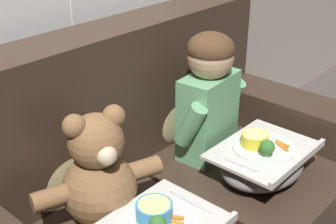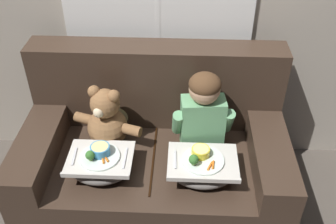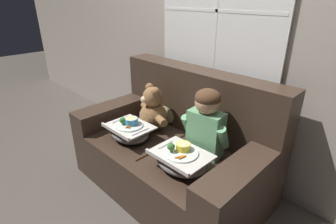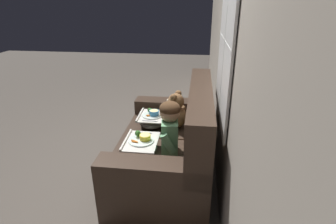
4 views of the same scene
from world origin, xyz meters
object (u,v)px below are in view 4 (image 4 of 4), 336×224
object	(u,v)px
couch	(172,146)
teddy_bear	(175,112)
lap_tray_child	(141,146)
throw_pillow_behind_teddy	(193,115)
child_figure	(170,127)
lap_tray_teddy	(152,120)
throw_pillow_behind_child	(191,141)

from	to	relation	value
couch	teddy_bear	distance (m)	0.40
couch	lap_tray_child	size ratio (longest dim) A/B	4.04
throw_pillow_behind_teddy	lap_tray_child	world-z (taller)	throw_pillow_behind_teddy
couch	child_figure	distance (m)	0.48
teddy_bear	lap_tray_teddy	bearing A→B (deg)	-89.69
lap_tray_child	lap_tray_teddy	xyz separation A→B (m)	(-0.59, -0.00, 0.00)
couch	lap_tray_teddy	size ratio (longest dim) A/B	4.29
lap_tray_child	lap_tray_teddy	distance (m)	0.59
couch	teddy_bear	world-z (taller)	couch
teddy_bear	throw_pillow_behind_teddy	bearing A→B (deg)	89.50
teddy_bear	lap_tray_teddy	size ratio (longest dim) A/B	1.19
lap_tray_child	child_figure	bearing A→B (deg)	89.72
throw_pillow_behind_child	lap_tray_child	xyz separation A→B (m)	(-0.00, -0.47, -0.08)
throw_pillow_behind_teddy	lap_tray_teddy	world-z (taller)	throw_pillow_behind_teddy
throw_pillow_behind_child	child_figure	xyz separation A→B (m)	(0.00, -0.20, 0.14)
throw_pillow_behind_child	lap_tray_teddy	distance (m)	0.76
throw_pillow_behind_teddy	child_figure	xyz separation A→B (m)	(0.59, -0.20, 0.14)
teddy_bear	lap_tray_teddy	distance (m)	0.29
throw_pillow_behind_child	throw_pillow_behind_teddy	bearing A→B (deg)	180.00
child_figure	lap_tray_child	distance (m)	0.35
throw_pillow_behind_teddy	child_figure	world-z (taller)	child_figure
throw_pillow_behind_teddy	lap_tray_child	distance (m)	0.76
throw_pillow_behind_child	throw_pillow_behind_teddy	world-z (taller)	throw_pillow_behind_child
throw_pillow_behind_child	lap_tray_child	world-z (taller)	throw_pillow_behind_child
throw_pillow_behind_child	lap_tray_child	distance (m)	0.48
throw_pillow_behind_teddy	lap_tray_child	bearing A→B (deg)	-38.50
child_figure	teddy_bear	distance (m)	0.61
couch	throw_pillow_behind_teddy	bearing A→B (deg)	144.64
throw_pillow_behind_teddy	child_figure	bearing A→B (deg)	-18.54
couch	lap_tray_teddy	world-z (taller)	couch
throw_pillow_behind_child	lap_tray_child	size ratio (longest dim) A/B	0.84
teddy_bear	lap_tray_child	size ratio (longest dim) A/B	1.12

